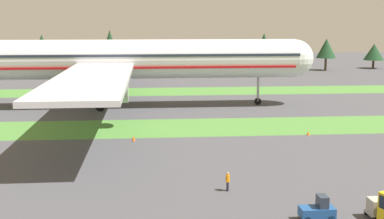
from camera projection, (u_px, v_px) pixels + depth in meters
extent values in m
cube|color=#4C8438|center=(229.00, 127.00, 71.22)|extent=(320.00, 12.16, 0.01)
cube|color=#4C8438|center=(202.00, 91.00, 106.83)|extent=(320.00, 12.16, 0.01)
cylinder|color=silver|center=(128.00, 59.00, 86.32)|extent=(59.04, 6.84, 6.78)
sphere|color=silver|center=(295.00, 58.00, 88.80)|extent=(6.64, 6.64, 6.64)
cube|color=red|center=(128.00, 66.00, 86.53)|extent=(57.60, 6.97, 0.36)
cube|color=#283342|center=(149.00, 54.00, 86.47)|extent=(51.84, 6.90, 0.44)
cube|color=silver|center=(116.00, 54.00, 108.88)|extent=(9.40, 39.60, 0.61)
cylinder|color=#A3A3A8|center=(121.00, 67.00, 103.56)|extent=(5.76, 3.73, 3.73)
cube|color=silver|center=(92.00, 79.00, 63.40)|extent=(9.40, 39.60, 0.61)
cylinder|color=#A3A3A8|center=(108.00, 90.00, 69.73)|extent=(5.76, 3.73, 3.73)
cylinder|color=#A3A3A8|center=(258.00, 83.00, 89.03)|extent=(0.44, 0.44, 6.69)
cylinder|color=black|center=(258.00, 101.00, 89.62)|extent=(1.20, 0.42, 1.20)
cylinder|color=#A3A3A8|center=(104.00, 81.00, 90.67)|extent=(0.44, 0.44, 6.44)
cylinder|color=black|center=(104.00, 98.00, 91.24)|extent=(1.70, 0.60, 1.70)
cylinder|color=#A3A3A8|center=(100.00, 87.00, 82.69)|extent=(0.44, 0.44, 6.44)
cylinder|color=black|center=(100.00, 106.00, 83.26)|extent=(1.70, 0.60, 1.70)
cube|color=#1E4C8E|center=(317.00, 212.00, 37.70)|extent=(2.61, 1.33, 0.77)
cube|color=#283342|center=(322.00, 201.00, 37.59)|extent=(0.71, 1.10, 0.90)
cylinder|color=black|center=(303.00, 214.00, 38.22)|extent=(0.60, 0.21, 0.60)
cylinder|color=black|center=(331.00, 219.00, 37.31)|extent=(0.60, 0.21, 0.60)
cylinder|color=black|center=(326.00, 214.00, 38.39)|extent=(0.60, 0.21, 0.60)
cube|color=#A3A3A8|center=(381.00, 213.00, 38.23)|extent=(2.22, 1.52, 0.10)
cube|color=#ADA89E|center=(382.00, 206.00, 38.12)|extent=(1.95, 1.34, 1.10)
cylinder|color=black|center=(375.00, 219.00, 37.51)|extent=(0.40, 0.12, 0.40)
cylinder|color=black|center=(367.00, 213.00, 38.86)|extent=(0.40, 0.12, 0.40)
cylinder|color=black|center=(227.00, 187.00, 44.26)|extent=(0.18, 0.18, 0.85)
cylinder|color=black|center=(228.00, 186.00, 44.47)|extent=(0.18, 0.18, 0.85)
cylinder|color=orange|center=(228.00, 178.00, 44.23)|extent=(0.36, 0.36, 0.62)
sphere|color=tan|center=(228.00, 173.00, 44.15)|extent=(0.24, 0.24, 0.24)
cylinder|color=orange|center=(227.00, 179.00, 44.02)|extent=(0.10, 0.10, 0.58)
cylinder|color=orange|center=(228.00, 178.00, 44.46)|extent=(0.10, 0.10, 0.58)
cone|color=orange|center=(134.00, 138.00, 62.67)|extent=(0.44, 0.44, 0.66)
cone|color=orange|center=(308.00, 133.00, 65.86)|extent=(0.44, 0.44, 0.53)
cylinder|color=#4C3823|center=(43.00, 66.00, 144.63)|extent=(0.70, 0.70, 3.85)
cone|color=#1E4223|center=(42.00, 47.00, 143.65)|extent=(5.29, 5.29, 7.14)
cylinder|color=#4C3823|center=(111.00, 65.00, 147.94)|extent=(0.70, 0.70, 3.80)
cone|color=#1E4223|center=(110.00, 44.00, 146.87)|extent=(5.24, 5.24, 8.35)
cylinder|color=#4C3823|center=(159.00, 65.00, 149.17)|extent=(0.70, 0.70, 3.21)
cone|color=#1E4223|center=(158.00, 51.00, 148.39)|extent=(4.69, 4.69, 5.61)
cylinder|color=#4C3823|center=(208.00, 65.00, 150.83)|extent=(0.70, 0.70, 3.34)
cone|color=#1E4223|center=(208.00, 51.00, 150.07)|extent=(4.83, 4.83, 5.24)
cylinder|color=#4C3823|center=(264.00, 63.00, 152.57)|extent=(0.70, 0.70, 3.95)
cone|color=#1E4223|center=(264.00, 45.00, 151.59)|extent=(5.71, 5.71, 7.13)
cylinder|color=#4C3823|center=(326.00, 64.00, 150.87)|extent=(0.70, 0.70, 3.74)
cone|color=#1E4223|center=(326.00, 48.00, 150.02)|extent=(5.85, 5.85, 5.79)
cylinder|color=#4C3823|center=(373.00, 64.00, 156.86)|extent=(0.70, 0.70, 2.62)
cone|color=#1E4223|center=(374.00, 52.00, 156.18)|extent=(6.25, 6.25, 5.12)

